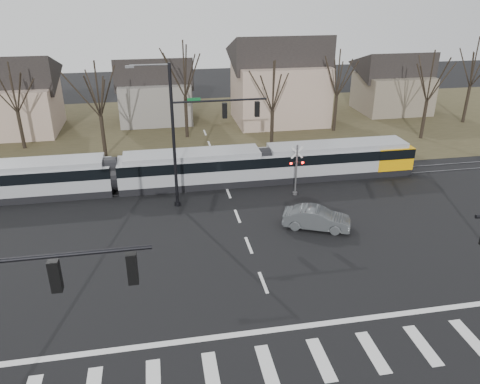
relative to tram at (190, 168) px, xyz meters
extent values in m
plane|color=black|center=(2.70, -16.00, -1.53)|extent=(140.00, 140.00, 0.00)
cube|color=#38331E|center=(2.70, 16.00, -1.52)|extent=(140.00, 28.00, 0.01)
cube|color=silver|center=(-3.30, -20.00, -1.52)|extent=(0.60, 2.60, 0.01)
cube|color=silver|center=(-0.90, -20.00, -1.52)|extent=(0.60, 2.60, 0.01)
cube|color=silver|center=(1.50, -20.00, -1.52)|extent=(0.60, 2.60, 0.01)
cube|color=silver|center=(3.90, -20.00, -1.52)|extent=(0.60, 2.60, 0.01)
cube|color=silver|center=(6.30, -20.00, -1.52)|extent=(0.60, 2.60, 0.01)
cube|color=silver|center=(8.70, -20.00, -1.52)|extent=(0.60, 2.60, 0.01)
cube|color=silver|center=(11.10, -20.00, -1.52)|extent=(0.60, 2.60, 0.01)
cube|color=silver|center=(2.70, -17.80, -1.52)|extent=(28.00, 0.35, 0.01)
cube|color=silver|center=(2.70, -14.00, -1.52)|extent=(0.18, 2.00, 0.01)
cube|color=silver|center=(2.70, -10.00, -1.52)|extent=(0.18, 2.00, 0.01)
cube|color=silver|center=(2.70, -6.00, -1.52)|extent=(0.18, 2.00, 0.01)
cube|color=silver|center=(2.70, -2.00, -1.52)|extent=(0.18, 2.00, 0.01)
cube|color=silver|center=(2.70, 2.00, -1.52)|extent=(0.18, 2.00, 0.01)
cube|color=silver|center=(2.70, 6.00, -1.52)|extent=(0.18, 2.00, 0.01)
cube|color=silver|center=(2.70, 10.00, -1.52)|extent=(0.18, 2.00, 0.01)
cube|color=silver|center=(2.70, 14.00, -1.52)|extent=(0.18, 2.00, 0.01)
cube|color=#59595E|center=(2.70, -0.90, -1.50)|extent=(90.00, 0.12, 0.06)
cube|color=#59595E|center=(2.70, 0.50, -1.50)|extent=(90.00, 0.12, 0.06)
cube|color=gray|center=(-12.33, 0.00, -0.13)|extent=(12.50, 2.69, 2.81)
cube|color=black|center=(-12.33, 0.00, 0.44)|extent=(12.52, 2.73, 0.82)
cube|color=gray|center=(0.17, 0.00, -0.13)|extent=(11.53, 2.69, 2.81)
cube|color=black|center=(0.17, 0.00, 0.44)|extent=(11.55, 2.73, 0.82)
cube|color=gray|center=(12.19, 0.00, -0.13)|extent=(12.50, 2.69, 2.81)
cube|color=black|center=(12.19, 0.00, 0.44)|extent=(12.52, 2.73, 0.82)
cube|color=#F1A607|center=(16.90, 0.00, -0.04)|extent=(3.08, 2.75, 1.87)
imported|color=#464A4C|center=(7.54, -8.63, -0.81)|extent=(4.75, 5.52, 1.45)
cylinder|color=black|center=(-6.05, -22.00, 6.07)|extent=(6.50, 0.14, 0.14)
cube|color=black|center=(-5.73, -22.00, 5.37)|extent=(0.32, 0.32, 1.05)
sphere|color=#FF0C07|center=(-5.73, -22.00, 5.70)|extent=(0.22, 0.22, 0.22)
cube|color=black|center=(-3.45, -22.00, 5.37)|extent=(0.32, 0.32, 1.05)
sphere|color=#FF0C07|center=(-3.45, -22.00, 5.70)|extent=(0.22, 0.22, 0.22)
cylinder|color=black|center=(-1.30, -3.50, 3.57)|extent=(0.22, 0.22, 10.20)
cylinder|color=black|center=(-1.30, -3.50, -1.38)|extent=(0.44, 0.44, 0.30)
cylinder|color=black|center=(1.95, -3.50, 6.07)|extent=(6.50, 0.14, 0.14)
cube|color=#0C5926|center=(0.20, -3.50, 6.22)|extent=(0.90, 0.03, 0.22)
cube|color=black|center=(2.27, -3.50, 5.37)|extent=(0.32, 0.32, 1.05)
sphere|color=#FF0C07|center=(2.27, -3.50, 5.70)|extent=(0.22, 0.22, 0.22)
cube|color=black|center=(4.55, -3.50, 5.37)|extent=(0.32, 0.32, 1.05)
sphere|color=#FF0C07|center=(4.55, -3.50, 5.70)|extent=(0.22, 0.22, 0.22)
cube|color=#59595B|center=(-3.80, -3.50, 8.49)|extent=(0.55, 0.22, 0.14)
cylinder|color=#59595B|center=(7.70, -3.20, 0.47)|extent=(0.14, 0.14, 4.00)
cylinder|color=#59595B|center=(7.70, -3.20, -1.43)|extent=(0.36, 0.36, 0.20)
cube|color=silver|center=(7.70, -3.20, 1.87)|extent=(0.95, 0.04, 0.95)
cube|color=silver|center=(7.70, -3.20, 1.87)|extent=(0.95, 0.04, 0.95)
cube|color=black|center=(7.70, -3.20, 1.07)|extent=(1.00, 0.10, 0.12)
sphere|color=#FF0C07|center=(7.25, -3.28, 1.07)|extent=(0.18, 0.18, 0.18)
sphere|color=#FF0C07|center=(8.15, -3.28, 1.07)|extent=(0.18, 0.18, 0.18)
cube|color=tan|center=(-17.30, 18.00, 0.97)|extent=(9.00, 8.00, 5.00)
cube|color=slate|center=(-2.30, 20.00, 0.72)|extent=(8.00, 7.00, 4.50)
cube|color=tan|center=(11.70, 17.00, 1.72)|extent=(10.00, 8.00, 6.50)
cube|color=#6C6150|center=(26.70, 19.00, 0.72)|extent=(8.00, 7.00, 4.50)
camera|label=1|loc=(-2.38, -34.58, 13.48)|focal=35.00mm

